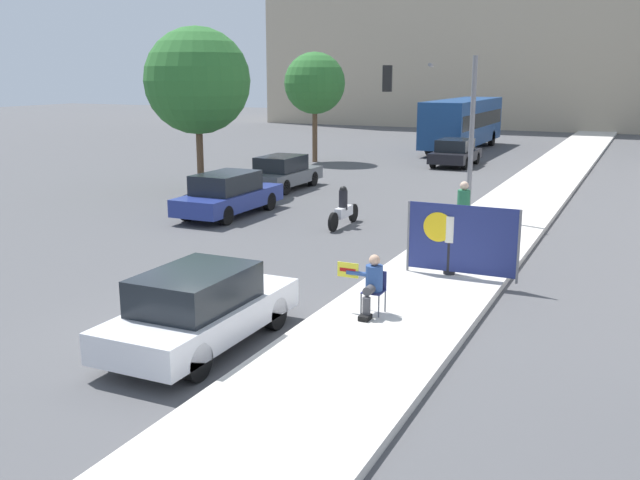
# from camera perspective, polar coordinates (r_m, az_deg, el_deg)

# --- Properties ---
(ground_plane) EXTENTS (160.00, 160.00, 0.00)m
(ground_plane) POSITION_cam_1_polar(r_m,az_deg,el_deg) (13.69, -9.33, -7.62)
(ground_plane) COLOR #4F4F51
(sidewalk_curb) EXTENTS (3.00, 90.00, 0.17)m
(sidewalk_curb) POSITION_cam_1_polar(r_m,az_deg,el_deg) (26.29, 15.22, 2.35)
(sidewalk_curb) COLOR beige
(sidewalk_curb) RESTS_ON ground_plane
(seated_protester) EXTENTS (0.95, 0.77, 1.20)m
(seated_protester) POSITION_cam_1_polar(r_m,az_deg,el_deg) (14.05, 4.15, -3.45)
(seated_protester) COLOR #474C56
(seated_protester) RESTS_ON sidewalk_curb
(jogger_on_sidewalk) EXTENTS (0.34, 0.34, 1.62)m
(jogger_on_sidewalk) POSITION_cam_1_polar(r_m,az_deg,el_deg) (17.05, 10.39, -0.02)
(jogger_on_sidewalk) COLOR black
(jogger_on_sidewalk) RESTS_ON sidewalk_curb
(pedestrian_behind) EXTENTS (0.34, 0.34, 1.84)m
(pedestrian_behind) POSITION_cam_1_polar(r_m,az_deg,el_deg) (19.65, 11.37, 2.05)
(pedestrian_behind) COLOR black
(pedestrian_behind) RESTS_ON sidewalk_curb
(protest_banner) EXTENTS (2.66, 0.06, 1.71)m
(protest_banner) POSITION_cam_1_polar(r_m,az_deg,el_deg) (16.84, 11.22, 0.07)
(protest_banner) COLOR slate
(protest_banner) RESTS_ON sidewalk_curb
(traffic_light_pole) EXTENTS (2.95, 2.71, 5.21)m
(traffic_light_pole) POSITION_cam_1_polar(r_m,az_deg,el_deg) (23.84, 9.45, 10.33)
(traffic_light_pole) COLOR slate
(traffic_light_pole) RESTS_ON sidewalk_curb
(parked_car_curbside) EXTENTS (1.75, 4.24, 1.45)m
(parked_car_curbside) POSITION_cam_1_polar(r_m,az_deg,el_deg) (12.97, -9.57, -5.43)
(parked_car_curbside) COLOR silver
(parked_car_curbside) RESTS_ON ground_plane
(car_on_road_nearest) EXTENTS (1.74, 4.67, 1.51)m
(car_on_road_nearest) POSITION_cam_1_polar(r_m,az_deg,el_deg) (24.84, -7.35, 3.64)
(car_on_road_nearest) COLOR navy
(car_on_road_nearest) RESTS_ON ground_plane
(car_on_road_midblock) EXTENTS (1.74, 4.28, 1.43)m
(car_on_road_midblock) POSITION_cam_1_polar(r_m,az_deg,el_deg) (30.37, -3.02, 5.41)
(car_on_road_midblock) COLOR #565B60
(car_on_road_midblock) RESTS_ON ground_plane
(car_on_road_distant) EXTENTS (1.90, 4.19, 1.43)m
(car_on_road_distant) POSITION_cam_1_polar(r_m,az_deg,el_deg) (38.78, 10.77, 6.89)
(car_on_road_distant) COLOR black
(car_on_road_distant) RESTS_ON ground_plane
(city_bus_on_road) EXTENTS (2.62, 11.29, 3.20)m
(city_bus_on_road) POSITION_cam_1_polar(r_m,az_deg,el_deg) (47.03, 11.38, 9.31)
(city_bus_on_road) COLOR navy
(city_bus_on_road) RESTS_ON ground_plane
(motorcycle_on_road) EXTENTS (0.28, 2.25, 1.32)m
(motorcycle_on_road) POSITION_cam_1_polar(r_m,az_deg,el_deg) (22.90, 1.89, 2.46)
(motorcycle_on_road) COLOR silver
(motorcycle_on_road) RESTS_ON ground_plane
(street_tree_near_curb) EXTENTS (4.30, 4.30, 6.68)m
(street_tree_near_curb) POSITION_cam_1_polar(r_m,az_deg,el_deg) (29.94, -9.80, 12.44)
(street_tree_near_curb) COLOR brown
(street_tree_near_curb) RESTS_ON ground_plane
(street_tree_midblock) EXTENTS (3.34, 3.34, 5.97)m
(street_tree_midblock) POSITION_cam_1_polar(r_m,az_deg,el_deg) (39.72, -0.42, 12.42)
(street_tree_midblock) COLOR brown
(street_tree_midblock) RESTS_ON ground_plane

